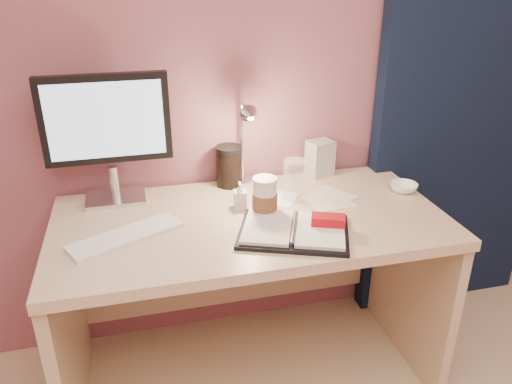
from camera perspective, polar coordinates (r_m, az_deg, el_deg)
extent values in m
plane|color=#8D525E|center=(1.98, -3.29, 15.62)|extent=(3.50, 0.00, 3.50)
cube|color=black|center=(2.38, 23.34, 11.57)|extent=(0.85, 0.08, 2.20)
cube|color=beige|center=(1.80, -0.65, -3.42)|extent=(1.40, 0.70, 0.04)
cube|color=beige|center=(2.00, -20.65, -14.74)|extent=(0.04, 0.66, 0.69)
cube|color=beige|center=(2.23, 16.92, -9.59)|extent=(0.04, 0.66, 0.69)
cube|color=beige|center=(2.24, -2.57, -6.56)|extent=(1.32, 0.03, 0.55)
cube|color=silver|center=(2.00, -15.69, -0.64)|extent=(0.22, 0.16, 0.02)
cylinder|color=silver|center=(1.97, -15.92, 1.15)|extent=(0.04, 0.04, 0.12)
cube|color=black|center=(1.89, -16.78, 8.05)|extent=(0.45, 0.04, 0.32)
cube|color=#A2BEDB|center=(1.86, -16.81, 7.80)|extent=(0.40, 0.01, 0.27)
cube|color=white|center=(1.71, -14.59, -4.92)|extent=(0.39, 0.27, 0.02)
cube|color=black|center=(1.69, 4.33, -4.54)|extent=(0.44, 0.39, 0.01)
cube|color=silver|center=(1.69, 1.34, -3.99)|extent=(0.24, 0.28, 0.01)
cube|color=silver|center=(1.68, 7.36, -4.34)|extent=(0.24, 0.28, 0.01)
cube|color=#A50E1E|center=(1.70, 8.26, -3.20)|extent=(0.13, 0.09, 0.03)
cube|color=silver|center=(1.96, 8.41, -0.59)|extent=(0.22, 0.22, 0.00)
cube|color=silver|center=(1.93, 8.43, -0.98)|extent=(0.16, 0.16, 0.00)
cube|color=silver|center=(1.93, 2.48, -0.73)|extent=(0.19, 0.19, 0.00)
cylinder|color=silver|center=(1.78, 1.01, -0.75)|extent=(0.08, 0.08, 0.13)
cylinder|color=brown|center=(1.78, 1.01, -1.05)|extent=(0.09, 0.09, 0.06)
cylinder|color=silver|center=(1.75, 1.03, 1.41)|extent=(0.09, 0.09, 0.01)
cylinder|color=white|center=(1.91, 4.45, 1.39)|extent=(0.09, 0.09, 0.16)
imported|color=white|center=(2.07, 16.54, 0.51)|extent=(0.14, 0.14, 0.03)
imported|color=silver|center=(1.84, -1.85, -0.37)|extent=(0.05, 0.05, 0.10)
cylinder|color=black|center=(2.03, -3.08, 2.74)|extent=(0.11, 0.11, 0.15)
cube|color=beige|center=(2.14, 7.32, 3.85)|extent=(0.12, 0.11, 0.15)
cylinder|color=silver|center=(2.07, -1.56, 1.25)|extent=(0.08, 0.08, 0.01)
cylinder|color=silver|center=(2.01, -1.62, 5.63)|extent=(0.01, 0.01, 0.32)
cone|color=silver|center=(1.82, -0.66, 8.74)|extent=(0.07, 0.06, 0.07)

